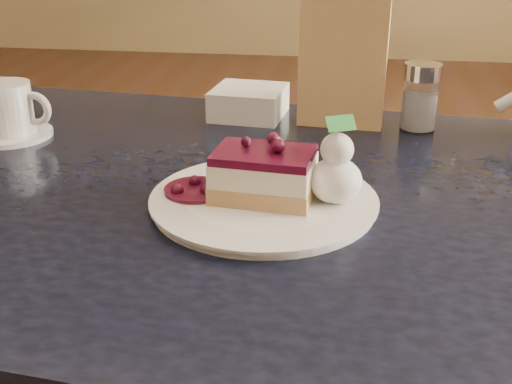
# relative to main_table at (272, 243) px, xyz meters

# --- Properties ---
(main_table) EXTENTS (1.36, 0.98, 0.80)m
(main_table) POSITION_rel_main_table_xyz_m (0.00, 0.00, 0.00)
(main_table) COLOR black
(main_table) RESTS_ON ground
(dessert_plate) EXTENTS (0.29, 0.29, 0.01)m
(dessert_plate) POSITION_rel_main_table_xyz_m (-0.01, -0.05, 0.09)
(dessert_plate) COLOR white
(dessert_plate) RESTS_ON main_table
(cheesecake_slice) EXTENTS (0.14, 0.10, 0.06)m
(cheesecake_slice) POSITION_rel_main_table_xyz_m (-0.01, -0.05, 0.13)
(cheesecake_slice) COLOR tan
(cheesecake_slice) RESTS_ON dessert_plate
(whipped_cream) EXTENTS (0.07, 0.07, 0.06)m
(whipped_cream) POSITION_rel_main_table_xyz_m (0.09, -0.05, 0.12)
(whipped_cream) COLOR white
(whipped_cream) RESTS_ON dessert_plate
(berry_sauce) EXTENTS (0.09, 0.09, 0.01)m
(berry_sauce) POSITION_rel_main_table_xyz_m (-0.10, -0.05, 0.10)
(berry_sauce) COLOR black
(berry_sauce) RESTS_ON dessert_plate
(coffee_set) EXTENTS (0.15, 0.14, 0.09)m
(coffee_set) POSITION_rel_main_table_xyz_m (-0.47, 0.16, 0.13)
(coffee_set) COLOR white
(coffee_set) RESTS_ON main_table
(menu_card) EXTENTS (0.15, 0.05, 0.23)m
(menu_card) POSITION_rel_main_table_xyz_m (0.08, 0.30, 0.20)
(menu_card) COLOR beige
(menu_card) RESTS_ON main_table
(sugar_shaker) EXTENTS (0.06, 0.06, 0.12)m
(sugar_shaker) POSITION_rel_main_table_xyz_m (0.22, 0.30, 0.14)
(sugar_shaker) COLOR white
(sugar_shaker) RESTS_ON main_table
(napkin_stack) EXTENTS (0.14, 0.14, 0.05)m
(napkin_stack) POSITION_rel_main_table_xyz_m (-0.09, 0.34, 0.11)
(napkin_stack) COLOR white
(napkin_stack) RESTS_ON main_table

